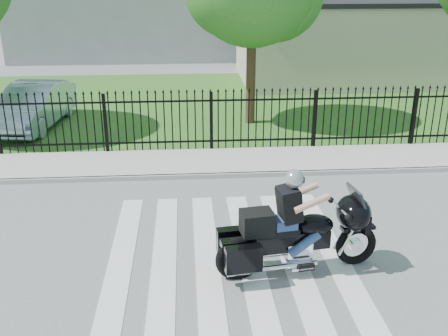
{
  "coord_description": "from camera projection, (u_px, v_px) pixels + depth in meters",
  "views": [
    {
      "loc": [
        -0.73,
        -8.48,
        5.1
      ],
      "look_at": [
        0.07,
        2.1,
        1.0
      ],
      "focal_mm": 42.0,
      "sensor_mm": 36.0,
      "label": 1
    }
  ],
  "objects": [
    {
      "name": "iron_fence",
      "position": [
        211.0,
        123.0,
        15.03
      ],
      "size": [
        26.0,
        0.04,
        1.8
      ],
      "color": "black",
      "rests_on": "ground"
    },
    {
      "name": "curb",
      "position": [
        216.0,
        176.0,
        13.48
      ],
      "size": [
        40.0,
        0.12,
        0.12
      ],
      "primitive_type": "cube",
      "color": "#ADAAA3",
      "rests_on": "ground"
    },
    {
      "name": "crosswalk",
      "position": [
        229.0,
        258.0,
        9.78
      ],
      "size": [
        5.0,
        5.5,
        0.01
      ],
      "primitive_type": null,
      "color": "silver",
      "rests_on": "ground"
    },
    {
      "name": "sidewalk",
      "position": [
        213.0,
        162.0,
        14.41
      ],
      "size": [
        40.0,
        2.0,
        0.12
      ],
      "primitive_type": "cube",
      "color": "#ADAAA3",
      "rests_on": "ground"
    },
    {
      "name": "ground",
      "position": [
        229.0,
        258.0,
        9.78
      ],
      "size": [
        120.0,
        120.0,
        0.0
      ],
      "primitive_type": "plane",
      "color": "slate",
      "rests_on": "ground"
    },
    {
      "name": "building_low",
      "position": [
        349.0,
        43.0,
        24.52
      ],
      "size": [
        10.0,
        6.0,
        3.5
      ],
      "primitive_type": "cube",
      "color": "#BDB59D",
      "rests_on": "ground"
    },
    {
      "name": "grass_strip",
      "position": [
        204.0,
        102.0,
        20.94
      ],
      "size": [
        40.0,
        12.0,
        0.02
      ],
      "primitive_type": "cube",
      "color": "#306221",
      "rests_on": "ground"
    },
    {
      "name": "parked_car",
      "position": [
        33.0,
        106.0,
        17.5
      ],
      "size": [
        2.09,
        4.58,
        1.46
      ],
      "primitive_type": "imported",
      "rotation": [
        0.0,
        0.0,
        -0.13
      ],
      "color": "#A6B8D1",
      "rests_on": "grass_strip"
    },
    {
      "name": "motorcycle_rider",
      "position": [
        295.0,
        230.0,
        9.1
      ],
      "size": [
        2.99,
        1.21,
        1.98
      ],
      "rotation": [
        0.0,
        0.0,
        0.14
      ],
      "color": "black",
      "rests_on": "ground"
    },
    {
      "name": "building_low_roof",
      "position": [
        352.0,
        1.0,
        23.86
      ],
      "size": [
        10.2,
        6.2,
        0.2
      ],
      "primitive_type": "cube",
      "color": "black",
      "rests_on": "building_low"
    }
  ]
}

